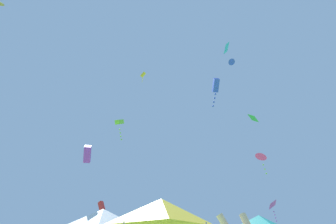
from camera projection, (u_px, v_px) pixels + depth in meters
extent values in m
pyramid|color=yellow|center=(161.00, 212.00, 12.13)|extent=(3.32, 3.32, 1.06)
pyramid|color=white|center=(102.00, 219.00, 16.47)|extent=(3.57, 3.57, 1.14)
pyramid|color=purple|center=(272.00, 204.00, 35.63)|extent=(1.18, 1.22, 0.86)
sphere|color=purple|center=(274.00, 212.00, 35.27)|extent=(0.14, 0.14, 0.14)
sphere|color=purple|center=(275.00, 215.00, 35.17)|extent=(0.14, 0.14, 0.14)
sphere|color=purple|center=(276.00, 218.00, 35.06)|extent=(0.14, 0.14, 0.14)
sphere|color=purple|center=(277.00, 221.00, 34.96)|extent=(0.14, 0.14, 0.14)
cube|color=blue|center=(216.00, 85.00, 23.16)|extent=(0.45, 1.04, 1.06)
sphere|color=blue|center=(215.00, 94.00, 22.79)|extent=(0.14, 0.14, 0.14)
sphere|color=blue|center=(215.00, 98.00, 22.62)|extent=(0.14, 0.14, 0.14)
sphere|color=blue|center=(214.00, 102.00, 22.46)|extent=(0.14, 0.14, 0.14)
sphere|color=blue|center=(213.00, 106.00, 22.29)|extent=(0.14, 0.14, 0.14)
cube|color=yellow|center=(143.00, 75.00, 38.74)|extent=(0.75, 0.55, 0.72)
sphere|color=yellow|center=(143.00, 78.00, 38.47)|extent=(0.10, 0.10, 0.10)
sphere|color=yellow|center=(143.00, 79.00, 38.35)|extent=(0.10, 0.10, 0.10)
sphere|color=yellow|center=(142.00, 80.00, 38.22)|extent=(0.10, 0.10, 0.10)
sphere|color=yellow|center=(142.00, 81.00, 38.09)|extent=(0.10, 0.10, 0.10)
sphere|color=yellow|center=(142.00, 82.00, 37.97)|extent=(0.10, 0.10, 0.10)
cube|color=purple|center=(87.00, 154.00, 23.08)|extent=(0.58, 1.22, 1.35)
pyramid|color=#2DB7CC|center=(226.00, 48.00, 28.57)|extent=(0.86, 0.95, 1.04)
cube|color=#75D138|center=(119.00, 122.00, 30.47)|extent=(0.98, 1.28, 0.90)
sphere|color=#75D138|center=(120.00, 130.00, 30.05)|extent=(0.15, 0.15, 0.15)
sphere|color=#75D138|center=(120.00, 133.00, 29.85)|extent=(0.15, 0.15, 0.15)
sphere|color=#75D138|center=(121.00, 136.00, 29.66)|extent=(0.15, 0.15, 0.15)
sphere|color=#75D138|center=(121.00, 140.00, 29.46)|extent=(0.15, 0.15, 0.15)
pyramid|color=green|center=(254.00, 118.00, 41.42)|extent=(1.29, 1.15, 1.04)
cone|color=blue|center=(231.00, 62.00, 39.22)|extent=(1.04, 0.91, 0.70)
cone|color=#D6389E|center=(261.00, 156.00, 35.98)|extent=(1.74, 1.79, 0.83)
sphere|color=#75D138|center=(263.00, 165.00, 35.37)|extent=(0.17, 0.17, 0.17)
sphere|color=#75D138|center=(265.00, 169.00, 35.02)|extent=(0.17, 0.17, 0.17)
sphere|color=#75D138|center=(266.00, 173.00, 34.66)|extent=(0.17, 0.17, 0.17)
cube|color=red|center=(102.00, 207.00, 33.47)|extent=(1.01, 0.97, 1.27)
sphere|color=#2DB7CC|center=(101.00, 214.00, 33.16)|extent=(0.16, 0.16, 0.16)
sphere|color=#2DB7CC|center=(102.00, 217.00, 33.08)|extent=(0.16, 0.16, 0.16)
sphere|color=#2DB7CC|center=(102.00, 220.00, 32.99)|extent=(0.16, 0.16, 0.16)
sphere|color=#2DB7CC|center=(102.00, 224.00, 32.91)|extent=(0.16, 0.16, 0.16)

